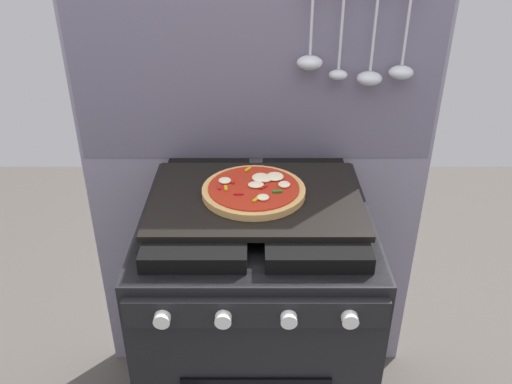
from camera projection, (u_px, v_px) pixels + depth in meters
kitchen_backsplash at (257, 179)px, 1.71m from camera, size 1.10×0.09×1.55m
stove at (256, 331)px, 1.58m from camera, size 0.60×0.64×0.90m
baking_tray at (256, 198)px, 1.36m from camera, size 0.54×0.38×0.02m
pizza_left at (254, 190)px, 1.36m from camera, size 0.27×0.27×0.03m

